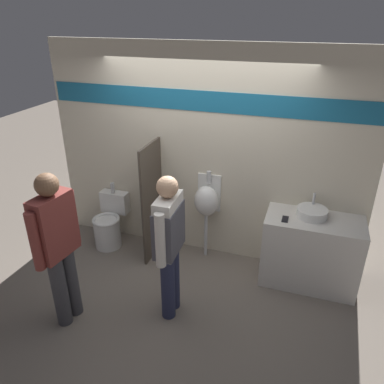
% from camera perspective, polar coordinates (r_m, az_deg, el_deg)
% --- Properties ---
extents(ground_plane, '(16.00, 16.00, 0.00)m').
position_cam_1_polar(ground_plane, '(4.86, -0.65, -12.05)').
color(ground_plane, '#70665B').
extents(display_wall, '(4.06, 0.07, 2.70)m').
position_cam_1_polar(display_wall, '(4.69, 1.67, 5.60)').
color(display_wall, beige).
rests_on(display_wall, ground_plane).
extents(sink_counter, '(1.10, 0.56, 0.87)m').
position_cam_1_polar(sink_counter, '(4.67, 17.60, -8.63)').
color(sink_counter, silver).
rests_on(sink_counter, ground_plane).
extents(sink_basin, '(0.35, 0.35, 0.24)m').
position_cam_1_polar(sink_basin, '(4.48, 17.82, -2.99)').
color(sink_basin, white).
rests_on(sink_basin, sink_counter).
extents(cell_phone, '(0.07, 0.14, 0.01)m').
position_cam_1_polar(cell_phone, '(4.35, 14.01, -4.03)').
color(cell_phone, black).
rests_on(cell_phone, sink_counter).
extents(divider_near_counter, '(0.03, 0.60, 1.56)m').
position_cam_1_polar(divider_near_counter, '(4.84, -6.08, -1.46)').
color(divider_near_counter, '#4C4238').
rests_on(divider_near_counter, ground_plane).
extents(urinal_near_counter, '(0.32, 0.27, 1.19)m').
position_cam_1_polar(urinal_near_counter, '(4.75, 2.26, -1.38)').
color(urinal_near_counter, silver).
rests_on(urinal_near_counter, ground_plane).
extents(toilet, '(0.39, 0.54, 0.86)m').
position_cam_1_polar(toilet, '(5.35, -12.50, -4.83)').
color(toilet, white).
rests_on(toilet, ground_plane).
extents(person_in_vest, '(0.22, 0.56, 1.61)m').
position_cam_1_polar(person_in_vest, '(3.77, -3.52, -7.10)').
color(person_in_vest, '#282D4C').
rests_on(person_in_vest, ground_plane).
extents(person_with_lanyard, '(0.24, 0.59, 1.69)m').
position_cam_1_polar(person_with_lanyard, '(3.92, -19.78, -7.54)').
color(person_with_lanyard, '#3D3D42').
rests_on(person_with_lanyard, ground_plane).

